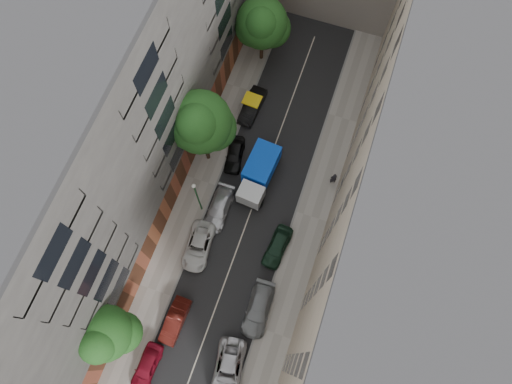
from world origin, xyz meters
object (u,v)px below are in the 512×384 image
at_px(car_left_5, 252,106).
at_px(tree_far, 262,25).
at_px(car_right_2, 277,247).
at_px(tree_near, 106,335).
at_px(car_right_1, 258,309).
at_px(tree_mid, 201,125).
at_px(car_left_0, 147,367).
at_px(car_left_1, 175,321).
at_px(lamp_post, 197,195).
at_px(pedestrian, 334,178).
at_px(car_left_3, 219,208).
at_px(car_left_2, 198,246).
at_px(car_left_4, 235,155).
at_px(car_right_0, 228,370).
at_px(tarp_truck, 259,174).

height_order(car_left_5, tree_far, tree_far).
height_order(car_right_2, tree_near, tree_near).
relative_size(car_right_1, tree_mid, 0.49).
relative_size(car_left_0, car_left_1, 0.96).
xyz_separation_m(lamp_post, pedestrian, (10.80, 6.61, -2.95)).
xyz_separation_m(car_right_2, lamp_post, (-7.84, 1.26, 3.27)).
relative_size(car_left_1, car_left_3, 0.88).
bearing_deg(car_left_1, car_right_1, 28.16).
height_order(car_right_1, lamp_post, lamp_post).
xyz_separation_m(car_left_0, car_left_2, (0.31, 10.84, -0.01)).
distance_m(car_right_1, car_right_2, 5.75).
bearing_deg(car_left_4, car_right_0, -81.20).
relative_size(car_left_1, car_right_0, 0.80).
bearing_deg(pedestrian, tarp_truck, -7.74).
bearing_deg(car_left_3, tarp_truck, 58.96).
distance_m(car_right_2, tree_far, 21.13).
bearing_deg(tree_far, car_left_3, -84.38).
height_order(car_left_1, tree_near, tree_near).
height_order(tarp_truck, tree_far, tree_far).
bearing_deg(car_left_3, car_left_1, -90.14).
xyz_separation_m(car_left_0, pedestrian, (10.00, 20.97, 0.36)).
bearing_deg(pedestrian, car_left_4, -21.41).
bearing_deg(car_right_0, pedestrian, 70.39).
bearing_deg(car_right_0, car_left_4, 99.48).
xyz_separation_m(car_left_1, car_left_2, (-0.49, 6.67, -0.02)).
xyz_separation_m(car_left_1, pedestrian, (9.20, 16.81, 0.35)).
bearing_deg(tree_near, pedestrian, 57.06).
xyz_separation_m(car_left_0, car_left_1, (0.80, 4.17, 0.00)).
distance_m(car_left_5, tree_near, 25.19).
bearing_deg(tree_near, car_right_0, 3.33).
height_order(tarp_truck, tree_near, tree_near).
height_order(car_left_2, lamp_post, lamp_post).
xyz_separation_m(car_left_4, tree_far, (-1.20, 11.73, 4.66)).
distance_m(car_left_0, tree_mid, 20.51).
relative_size(car_left_3, car_left_4, 1.17).
height_order(car_left_4, car_right_1, car_right_1).
distance_m(tarp_truck, car_left_2, 8.64).
bearing_deg(car_right_2, pedestrian, 75.09).
height_order(tree_near, pedestrian, tree_near).
bearing_deg(pedestrian, tree_mid, -17.38).
distance_m(tarp_truck, car_right_1, 12.23).
height_order(car_left_4, tree_near, tree_near).
xyz_separation_m(car_left_1, car_right_2, (6.23, 8.93, 0.04)).
distance_m(car_left_2, car_right_1, 7.72).
distance_m(car_right_0, tree_far, 31.35).
xyz_separation_m(car_left_4, car_left_5, (-0.15, 5.60, 0.06)).
relative_size(car_left_1, pedestrian, 2.33).
height_order(tree_far, pedestrian, tree_far).
height_order(car_right_0, pedestrian, pedestrian).
relative_size(car_left_1, tree_near, 0.50).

